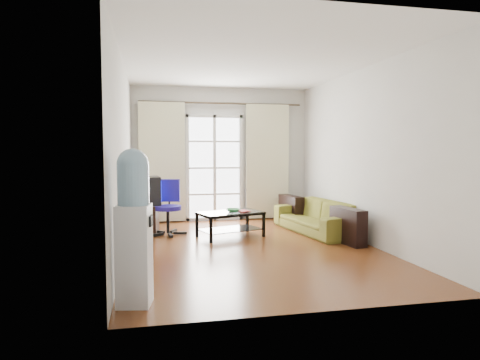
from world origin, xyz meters
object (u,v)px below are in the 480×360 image
object	(u,v)px
sofa	(316,216)
water_cooler	(134,224)
tv_stand	(144,219)
crt_tv	(144,191)
coffee_table	(230,221)
task_chair	(168,218)

from	to	relation	value
sofa	water_cooler	world-z (taller)	water_cooler
tv_stand	crt_tv	distance (m)	0.49
sofa	crt_tv	distance (m)	3.02
sofa	coffee_table	xyz separation A→B (m)	(-1.54, -0.08, -0.01)
coffee_table	crt_tv	bearing A→B (deg)	156.28
coffee_table	sofa	bearing A→B (deg)	3.04
sofa	tv_stand	size ratio (longest dim) A/B	2.94
sofa	crt_tv	size ratio (longest dim) A/B	3.47
coffee_table	water_cooler	distance (m)	3.26
sofa	crt_tv	xyz separation A→B (m)	(-2.94, 0.53, 0.46)
tv_stand	water_cooler	world-z (taller)	water_cooler
coffee_table	crt_tv	xyz separation A→B (m)	(-1.40, 0.61, 0.47)
task_chair	crt_tv	bearing A→B (deg)	163.63
tv_stand	task_chair	bearing A→B (deg)	-24.40
coffee_table	tv_stand	xyz separation A→B (m)	(-1.40, 0.65, -0.02)
task_chair	water_cooler	world-z (taller)	water_cooler
crt_tv	task_chair	size ratio (longest dim) A/B	0.61
sofa	tv_stand	distance (m)	2.99
tv_stand	crt_tv	bearing A→B (deg)	-84.18
coffee_table	crt_tv	distance (m)	1.60
coffee_table	tv_stand	size ratio (longest dim) A/B	1.72
coffee_table	water_cooler	world-z (taller)	water_cooler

